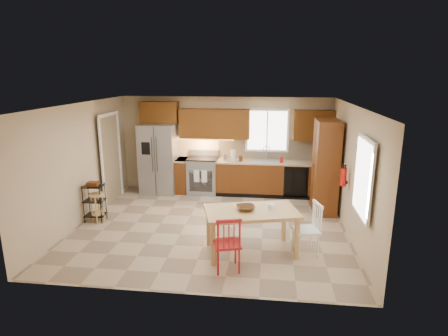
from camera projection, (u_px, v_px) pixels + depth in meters
name	position (u px, v px, depth m)	size (l,w,h in m)	color
floor	(211.00, 226.00, 7.79)	(5.50, 5.50, 0.00)	tan
ceiling	(210.00, 105.00, 7.18)	(5.50, 5.00, 0.02)	silver
wall_back	(225.00, 145.00, 9.89)	(5.50, 0.02, 2.50)	#CCB793
wall_front	(182.00, 213.00, 5.08)	(5.50, 0.02, 2.50)	#CCB793
wall_left	(80.00, 164.00, 7.80)	(0.02, 5.00, 2.50)	#CCB793
wall_right	(352.00, 172.00, 7.17)	(0.02, 5.00, 2.50)	#CCB793
refrigerator	(159.00, 159.00, 9.81)	(0.92, 0.75, 1.82)	gray
range_stove	(203.00, 176.00, 9.85)	(0.76, 0.63, 0.92)	gray
base_cabinet_narrow	(183.00, 175.00, 9.93)	(0.30, 0.60, 0.90)	#5C2910
base_cabinet_run	(273.00, 178.00, 9.65)	(2.92, 0.60, 0.90)	#5C2910
dishwasher	(296.00, 182.00, 9.31)	(0.60, 0.02, 0.78)	black
backsplash	(274.00, 149.00, 9.74)	(2.92, 0.03, 0.55)	beige
upper_over_fridge	(159.00, 112.00, 9.71)	(1.00, 0.35, 0.55)	#5D340F
upper_left_block	(215.00, 124.00, 9.61)	(1.80, 0.35, 0.75)	#5D340F
upper_right_block	(314.00, 125.00, 9.32)	(1.00, 0.35, 0.75)	#5D340F
window_back	(267.00, 130.00, 9.64)	(1.12, 0.04, 1.12)	white
sink	(266.00, 163.00, 9.57)	(0.62, 0.46, 0.16)	gray
undercab_glow	(203.00, 139.00, 9.72)	(1.60, 0.30, 0.01)	#FFBF66
soap_bottle	(282.00, 159.00, 9.40)	(0.09, 0.09, 0.19)	#B3120C
paper_towel	(233.00, 155.00, 9.58)	(0.12, 0.12, 0.28)	white
canister_steel	(225.00, 157.00, 9.61)	(0.11, 0.11, 0.18)	gray
canister_wood	(241.00, 159.00, 9.54)	(0.10, 0.10, 0.14)	#4E2E14
pantry	(325.00, 166.00, 8.41)	(0.50, 0.95, 2.10)	#5C2910
fire_extinguisher	(343.00, 177.00, 7.36)	(0.12, 0.12, 0.36)	#B3120C
window_right	(364.00, 178.00, 6.02)	(0.04, 1.02, 1.32)	white
doorway	(110.00, 159.00, 9.09)	(0.04, 0.95, 2.10)	#8C7A59
dining_table	(251.00, 232.00, 6.57)	(1.58, 0.89, 0.77)	tan
chair_red	(227.00, 243.00, 5.96)	(0.44, 0.44, 0.93)	#AF1A20
chair_white	(306.00, 229.00, 6.48)	(0.44, 0.44, 0.93)	white
table_bowl	(246.00, 210.00, 6.48)	(0.32, 0.32, 0.08)	#4E2E14
table_jar	(272.00, 208.00, 6.52)	(0.12, 0.12, 0.14)	white
bar_stool	(97.00, 208.00, 7.92)	(0.31, 0.31, 0.63)	tan
utility_cart	(95.00, 203.00, 7.96)	(0.41, 0.32, 0.83)	black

